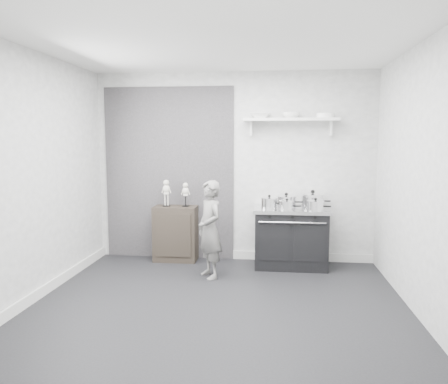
% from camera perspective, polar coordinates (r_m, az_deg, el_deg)
% --- Properties ---
extents(ground, '(4.00, 4.00, 0.00)m').
position_cam_1_polar(ground, '(4.82, -0.77, -14.34)').
color(ground, black).
rests_on(ground, ground).
extents(room_shell, '(4.02, 3.62, 2.71)m').
position_cam_1_polar(room_shell, '(4.66, -1.66, 5.56)').
color(room_shell, '#9FA09D').
rests_on(room_shell, ground).
extents(wall_shelf, '(1.30, 0.26, 0.24)m').
position_cam_1_polar(wall_shelf, '(6.15, 8.72, 9.24)').
color(wall_shelf, silver).
rests_on(wall_shelf, room_shell).
extents(stove, '(1.02, 0.64, 0.82)m').
position_cam_1_polar(stove, '(6.09, 8.73, -5.85)').
color(stove, black).
rests_on(stove, ground).
extents(side_cabinet, '(0.61, 0.36, 0.79)m').
position_cam_1_polar(side_cabinet, '(6.37, -6.32, -5.39)').
color(side_cabinet, black).
rests_on(side_cabinet, ground).
extents(child, '(0.50, 0.54, 1.24)m').
position_cam_1_polar(child, '(5.52, -1.87, -4.91)').
color(child, slate).
rests_on(child, ground).
extents(pot_front_left, '(0.31, 0.23, 0.19)m').
position_cam_1_polar(pot_front_left, '(5.92, 5.94, -1.43)').
color(pot_front_left, white).
rests_on(pot_front_left, stove).
extents(pot_back_left, '(0.36, 0.27, 0.20)m').
position_cam_1_polar(pot_back_left, '(6.11, 8.13, -1.19)').
color(pot_back_left, white).
rests_on(pot_back_left, stove).
extents(pot_back_right, '(0.40, 0.32, 0.24)m').
position_cam_1_polar(pot_back_right, '(6.15, 11.50, -1.05)').
color(pot_back_right, white).
rests_on(pot_back_right, stove).
extents(pot_front_right, '(0.31, 0.23, 0.17)m').
position_cam_1_polar(pot_front_right, '(5.83, 11.87, -1.75)').
color(pot_front_right, white).
rests_on(pot_front_right, stove).
extents(pot_front_center, '(0.29, 0.20, 0.15)m').
position_cam_1_polar(pot_front_center, '(5.84, 8.21, -1.73)').
color(pot_front_center, white).
rests_on(pot_front_center, stove).
extents(skeleton_full, '(0.12, 0.08, 0.44)m').
position_cam_1_polar(skeleton_full, '(6.30, -7.54, 0.13)').
color(skeleton_full, beige).
rests_on(skeleton_full, side_cabinet).
extents(skeleton_torso, '(0.11, 0.07, 0.39)m').
position_cam_1_polar(skeleton_torso, '(6.24, -5.04, -0.11)').
color(skeleton_torso, beige).
rests_on(skeleton_torso, side_cabinet).
extents(bowl_large, '(0.28, 0.28, 0.07)m').
position_cam_1_polar(bowl_large, '(6.14, 4.79, 9.91)').
color(bowl_large, white).
rests_on(bowl_large, wall_shelf).
extents(bowl_small, '(0.24, 0.24, 0.08)m').
position_cam_1_polar(bowl_small, '(6.15, 8.77, 9.88)').
color(bowl_small, white).
rests_on(bowl_small, wall_shelf).
extents(plate_stack, '(0.24, 0.24, 0.06)m').
position_cam_1_polar(plate_stack, '(6.18, 13.10, 9.70)').
color(plate_stack, white).
rests_on(plate_stack, wall_shelf).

